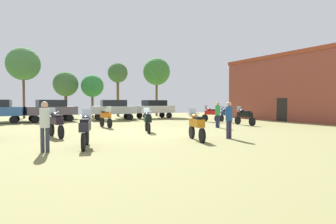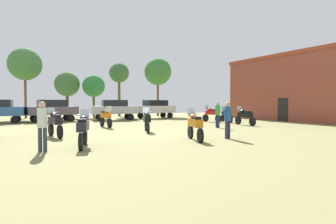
{
  "view_description": "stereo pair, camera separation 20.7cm",
  "coord_description": "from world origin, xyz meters",
  "px_view_note": "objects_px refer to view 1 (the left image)",
  "views": [
    {
      "loc": [
        -7.05,
        -15.81,
        1.82
      ],
      "look_at": [
        2.85,
        2.9,
        1.09
      ],
      "focal_mm": 31.15,
      "sensor_mm": 36.0,
      "label": 1
    },
    {
      "loc": [
        -6.86,
        -15.91,
        1.82
      ],
      "look_at": [
        2.85,
        2.9,
        1.09
      ],
      "focal_mm": 31.15,
      "sensor_mm": 36.0,
      "label": 2
    }
  ],
  "objects_px": {
    "tree_6": "(23,64)",
    "tree_9": "(92,86)",
    "motorcycle_6": "(211,114)",
    "motorcycle_9": "(148,120)",
    "motorcycle_3": "(244,116)",
    "motorcycle_4": "(196,125)",
    "car_4": "(114,108)",
    "car_3": "(51,109)",
    "person_1": "(45,122)",
    "tree_5": "(66,84)",
    "brick_building": "(308,88)",
    "car_1": "(154,108)",
    "motorcycle_5": "(56,123)",
    "tree_4": "(118,74)",
    "person_3": "(218,113)",
    "motorcycle_1": "(85,129)",
    "motorcycle_8": "(106,117)",
    "motorcycle_7": "(226,114)",
    "tree_7": "(157,72)"
  },
  "relations": [
    {
      "from": "motorcycle_5",
      "to": "person_3",
      "type": "bearing_deg",
      "value": -6.44
    },
    {
      "from": "brick_building",
      "to": "motorcycle_8",
      "type": "relative_size",
      "value": 7.68
    },
    {
      "from": "tree_9",
      "to": "tree_5",
      "type": "bearing_deg",
      "value": 158.59
    },
    {
      "from": "motorcycle_3",
      "to": "motorcycle_4",
      "type": "distance_m",
      "value": 10.16
    },
    {
      "from": "tree_6",
      "to": "car_1",
      "type": "bearing_deg",
      "value": -28.52
    },
    {
      "from": "brick_building",
      "to": "tree_9",
      "type": "relative_size",
      "value": 3.28
    },
    {
      "from": "person_3",
      "to": "tree_5",
      "type": "relative_size",
      "value": 0.34
    },
    {
      "from": "motorcycle_9",
      "to": "car_3",
      "type": "xyz_separation_m",
      "value": [
        -4.08,
        12.36,
        0.46
      ]
    },
    {
      "from": "motorcycle_8",
      "to": "person_1",
      "type": "distance_m",
      "value": 10.29
    },
    {
      "from": "motorcycle_7",
      "to": "motorcycle_9",
      "type": "bearing_deg",
      "value": -141.23
    },
    {
      "from": "motorcycle_4",
      "to": "car_4",
      "type": "xyz_separation_m",
      "value": [
        1.19,
        16.61,
        0.44
      ]
    },
    {
      "from": "motorcycle_3",
      "to": "tree_7",
      "type": "distance_m",
      "value": 17.64
    },
    {
      "from": "motorcycle_6",
      "to": "motorcycle_3",
      "type": "bearing_deg",
      "value": -103.47
    },
    {
      "from": "brick_building",
      "to": "car_1",
      "type": "relative_size",
      "value": 3.67
    },
    {
      "from": "car_3",
      "to": "person_1",
      "type": "xyz_separation_m",
      "value": [
        -2.02,
        -17.09,
        -0.1
      ]
    },
    {
      "from": "motorcycle_7",
      "to": "motorcycle_4",
      "type": "bearing_deg",
      "value": -121.66
    },
    {
      "from": "tree_6",
      "to": "tree_9",
      "type": "bearing_deg",
      "value": -10.26
    },
    {
      "from": "brick_building",
      "to": "car_4",
      "type": "distance_m",
      "value": 18.98
    },
    {
      "from": "motorcycle_6",
      "to": "motorcycle_8",
      "type": "distance_m",
      "value": 10.0
    },
    {
      "from": "person_1",
      "to": "tree_9",
      "type": "relative_size",
      "value": 0.36
    },
    {
      "from": "motorcycle_3",
      "to": "motorcycle_9",
      "type": "distance_m",
      "value": 8.86
    },
    {
      "from": "tree_6",
      "to": "motorcycle_5",
      "type": "bearing_deg",
      "value": -87.42
    },
    {
      "from": "tree_9",
      "to": "motorcycle_6",
      "type": "bearing_deg",
      "value": -60.15
    },
    {
      "from": "motorcycle_3",
      "to": "tree_6",
      "type": "xyz_separation_m",
      "value": [
        -14.88,
        18.61,
        5.23
      ]
    },
    {
      "from": "motorcycle_6",
      "to": "motorcycle_9",
      "type": "xyz_separation_m",
      "value": [
        -8.64,
        -5.42,
        -0.02
      ]
    },
    {
      "from": "motorcycle_5",
      "to": "motorcycle_9",
      "type": "xyz_separation_m",
      "value": [
        5.2,
        0.23,
        -0.03
      ]
    },
    {
      "from": "person_1",
      "to": "tree_7",
      "type": "distance_m",
      "value": 27.97
    },
    {
      "from": "tree_5",
      "to": "motorcycle_3",
      "type": "bearing_deg",
      "value": -60.34
    },
    {
      "from": "car_1",
      "to": "tree_6",
      "type": "bearing_deg",
      "value": 55.44
    },
    {
      "from": "motorcycle_8",
      "to": "person_3",
      "type": "height_order",
      "value": "person_3"
    },
    {
      "from": "tree_6",
      "to": "tree_9",
      "type": "relative_size",
      "value": 1.55
    },
    {
      "from": "car_1",
      "to": "person_3",
      "type": "height_order",
      "value": "car_1"
    },
    {
      "from": "motorcycle_4",
      "to": "brick_building",
      "type": "bearing_deg",
      "value": 37.51
    },
    {
      "from": "person_1",
      "to": "person_3",
      "type": "distance_m",
      "value": 12.74
    },
    {
      "from": "car_4",
      "to": "tree_9",
      "type": "height_order",
      "value": "tree_9"
    },
    {
      "from": "car_3",
      "to": "tree_9",
      "type": "relative_size",
      "value": 0.9
    },
    {
      "from": "motorcycle_5",
      "to": "car_1",
      "type": "relative_size",
      "value": 0.5
    },
    {
      "from": "motorcycle_6",
      "to": "car_1",
      "type": "relative_size",
      "value": 0.47
    },
    {
      "from": "brick_building",
      "to": "car_4",
      "type": "xyz_separation_m",
      "value": [
        -16.35,
        9.42,
        -2.02
      ]
    },
    {
      "from": "motorcycle_6",
      "to": "motorcycle_8",
      "type": "bearing_deg",
      "value": 170.73
    },
    {
      "from": "motorcycle_1",
      "to": "motorcycle_3",
      "type": "height_order",
      "value": "motorcycle_1"
    },
    {
      "from": "person_3",
      "to": "tree_6",
      "type": "height_order",
      "value": "tree_6"
    },
    {
      "from": "motorcycle_9",
      "to": "car_4",
      "type": "distance_m",
      "value": 12.13
    },
    {
      "from": "motorcycle_6",
      "to": "tree_5",
      "type": "xyz_separation_m",
      "value": [
        -10.35,
        14.23,
        3.13
      ]
    },
    {
      "from": "brick_building",
      "to": "motorcycle_6",
      "type": "relative_size",
      "value": 7.86
    },
    {
      "from": "motorcycle_6",
      "to": "car_4",
      "type": "relative_size",
      "value": 0.46
    },
    {
      "from": "tree_4",
      "to": "tree_6",
      "type": "distance_m",
      "value": 10.69
    },
    {
      "from": "motorcycle_8",
      "to": "person_1",
      "type": "xyz_separation_m",
      "value": [
        -4.79,
        -9.1,
        0.33
      ]
    },
    {
      "from": "motorcycle_7",
      "to": "tree_6",
      "type": "height_order",
      "value": "tree_6"
    },
    {
      "from": "car_1",
      "to": "tree_6",
      "type": "xyz_separation_m",
      "value": [
        -12.65,
        6.88,
        4.79
      ]
    }
  ]
}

